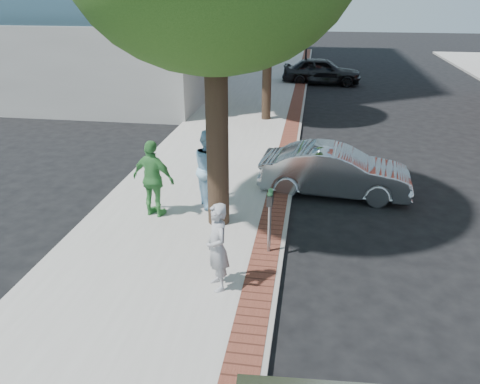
% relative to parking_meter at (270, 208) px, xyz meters
% --- Properties ---
extents(ground, '(120.00, 120.00, 0.00)m').
position_rel_parking_meter_xyz_m(ground, '(-0.77, -0.66, -1.21)').
color(ground, black).
rests_on(ground, ground).
extents(sidewalk, '(5.00, 60.00, 0.15)m').
position_rel_parking_meter_xyz_m(sidewalk, '(-2.27, 7.34, -1.13)').
color(sidewalk, '#9E9991').
rests_on(sidewalk, ground).
extents(brick_strip, '(0.60, 60.00, 0.01)m').
position_rel_parking_meter_xyz_m(brick_strip, '(-0.07, 7.34, -1.05)').
color(brick_strip, brown).
rests_on(brick_strip, sidewalk).
extents(curb, '(0.10, 60.00, 0.15)m').
position_rel_parking_meter_xyz_m(curb, '(0.28, 7.34, -1.13)').
color(curb, gray).
rests_on(curb, ground).
extents(office_base, '(18.20, 22.20, 4.00)m').
position_rel_parking_meter_xyz_m(office_base, '(-13.77, 21.34, 0.79)').
color(office_base, gray).
rests_on(office_base, ground).
extents(signal_near, '(0.70, 0.15, 3.80)m').
position_rel_parking_meter_xyz_m(signal_near, '(0.13, 21.34, 1.05)').
color(signal_near, black).
rests_on(signal_near, ground).
extents(parking_meter, '(0.12, 0.32, 1.47)m').
position_rel_parking_meter_xyz_m(parking_meter, '(0.00, 0.00, 0.00)').
color(parking_meter, gray).
rests_on(parking_meter, sidewalk).
extents(person_gray, '(0.68, 0.77, 1.76)m').
position_rel_parking_meter_xyz_m(person_gray, '(-0.84, -1.47, -0.18)').
color(person_gray, '#A2A2A7').
rests_on(person_gray, sidewalk).
extents(person_officer, '(1.14, 1.24, 2.06)m').
position_rel_parking_meter_xyz_m(person_officer, '(-1.78, 2.21, -0.02)').
color(person_officer, '#99CBED').
rests_on(person_officer, sidewalk).
extents(person_green, '(1.24, 0.76, 1.97)m').
position_rel_parking_meter_xyz_m(person_green, '(-3.03, 1.36, -0.07)').
color(person_green, '#45994A').
rests_on(person_green, sidewalk).
extents(sedan_silver, '(4.33, 1.82, 1.39)m').
position_rel_parking_meter_xyz_m(sedan_silver, '(1.49, 3.78, -0.51)').
color(sedan_silver, '#ACB0B4').
rests_on(sedan_silver, ground).
extents(bg_car, '(4.75, 1.94, 1.61)m').
position_rel_parking_meter_xyz_m(bg_car, '(1.16, 20.72, -0.40)').
color(bg_car, black).
rests_on(bg_car, ground).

